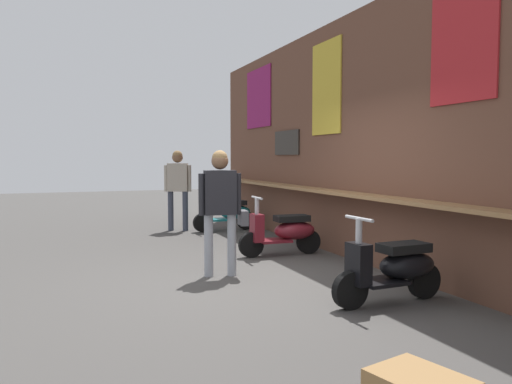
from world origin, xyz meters
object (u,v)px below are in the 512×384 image
(scooter_black, at_px, (395,268))
(shopper_browsing, at_px, (178,181))
(scooter_maroon, at_px, (285,231))
(shopper_with_handbag, at_px, (221,200))
(scooter_teal, at_px, (228,213))

(scooter_black, height_order, shopper_browsing, shopper_browsing)
(scooter_maroon, relative_size, shopper_with_handbag, 0.83)
(scooter_black, bearing_deg, shopper_browsing, -83.81)
(scooter_teal, height_order, shopper_with_handbag, shopper_with_handbag)
(scooter_teal, distance_m, scooter_maroon, 2.98)
(scooter_black, distance_m, shopper_with_handbag, 2.42)
(scooter_teal, distance_m, shopper_browsing, 1.29)
(scooter_teal, distance_m, scooter_black, 5.86)
(scooter_teal, height_order, scooter_black, same)
(shopper_with_handbag, bearing_deg, scooter_teal, -12.06)
(scooter_maroon, xyz_separation_m, shopper_browsing, (-3.36, -1.02, 0.70))
(shopper_browsing, bearing_deg, shopper_with_handbag, -163.18)
(scooter_teal, height_order, shopper_browsing, shopper_browsing)
(scooter_teal, distance_m, shopper_with_handbag, 4.26)
(scooter_black, bearing_deg, scooter_teal, -93.09)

